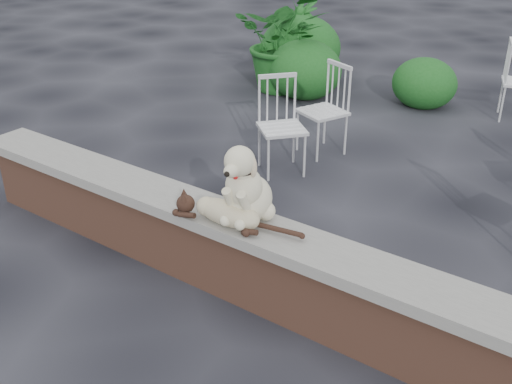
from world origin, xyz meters
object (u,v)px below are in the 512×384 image
Objects in this scene: dog at (249,180)px; potted_plant_b at (300,38)px; cat at (226,211)px; chair_a at (282,127)px; chair_b at (322,110)px; potted_plant_a at (285,40)px.

potted_plant_b is (-2.64, 4.86, -0.33)m from dog.
cat is 1.15× the size of chair_a.
chair_a is at bearing -73.68° from chair_b.
potted_plant_b is at bearing 110.47° from cat.
dog reaches higher than chair_a.
dog is at bearing -61.47° from potted_plant_b.
potted_plant_b is (-1.80, 2.43, 0.06)m from chair_b.
potted_plant_a is at bearing 113.81° from dog.
dog is at bearing -47.86° from chair_b.
chair_a is (-0.08, -0.64, 0.00)m from chair_b.
chair_a is at bearing -60.72° from potted_plant_b.
cat is 4.76m from potted_plant_a.
dog is at bearing -59.58° from potted_plant_a.
dog is 0.26m from cat.
chair_a is (-0.84, 1.93, -0.20)m from cat.
potted_plant_b is (-1.73, 3.08, 0.06)m from chair_a.
potted_plant_a is at bearing 73.68° from chair_a.
dog is 0.53× the size of cat.
chair_a is at bearing 106.78° from cat.
chair_b is 0.68× the size of potted_plant_a.
chair_b is 0.89× the size of potted_plant_b.
potted_plant_b reaches higher than chair_a.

